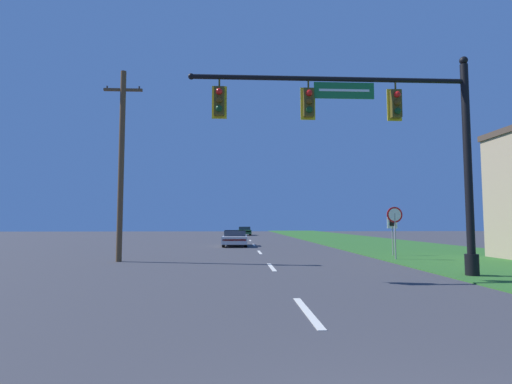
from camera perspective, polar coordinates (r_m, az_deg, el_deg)
grass_verge_right at (r=34.26m, az=17.65°, el=-7.14°), size 10.00×110.00×0.04m
road_center_line at (r=24.18m, az=0.53°, el=-8.62°), size 0.16×34.80×0.01m
signal_mast at (r=14.28m, az=18.64°, el=7.51°), size 9.66×0.47×7.47m
car_ahead at (r=30.71m, az=-3.01°, el=-6.59°), size 1.91×4.68×1.19m
far_car at (r=56.89m, az=-1.66°, el=-5.58°), size 1.82×4.58×1.19m
stop_sign at (r=20.40m, az=19.21°, el=-3.93°), size 0.76×0.07×2.50m
route_sign_post at (r=22.81m, az=18.89°, el=-4.81°), size 0.55×0.06×2.03m
utility_pole_near at (r=19.70m, az=-18.69°, el=4.16°), size 1.80×0.26×8.96m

